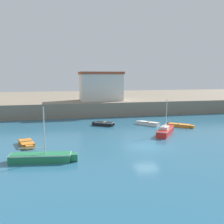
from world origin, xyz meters
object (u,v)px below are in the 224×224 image
Objects in this scene: dinghy_orange_1 at (180,125)px; sailboat_green_4 at (42,157)px; sailboat_red_2 at (166,131)px; dinghy_black_3 at (104,124)px; harbor_shed_near_wharf at (101,86)px; dinghy_orange_0 at (27,143)px; dinghy_white_5 at (148,123)px.

dinghy_orange_1 is 23.54m from sailboat_green_4.
sailboat_green_4 reaches higher than sailboat_red_2.
dinghy_black_3 is (-11.21, 3.58, 0.07)m from dinghy_orange_1.
dinghy_orange_1 is 0.68× the size of sailboat_red_2.
harbor_shed_near_wharf is at bearing 117.49° from dinghy_orange_1.
sailboat_red_2 is (17.58, 1.71, 0.25)m from dinghy_orange_0.
dinghy_orange_0 is 1.10× the size of dinghy_black_3.
dinghy_white_5 reaches higher than dinghy_orange_1.
sailboat_green_4 is at bearing -119.58° from dinghy_black_3.
harbor_shed_near_wharf is at bearing 69.37° from sailboat_green_4.
sailboat_red_2 is 0.61× the size of harbor_shed_near_wharf.
sailboat_green_4 is at bearing -148.87° from dinghy_orange_1.
sailboat_green_4 is 0.71× the size of harbor_shed_near_wharf.
harbor_shed_near_wharf is at bearing 61.06° from dinghy_orange_0.
sailboat_green_4 reaches higher than dinghy_orange_0.
dinghy_white_5 is at bearing -10.43° from dinghy_black_3.
harbor_shed_near_wharf is (11.12, 29.52, 5.25)m from sailboat_green_4.
dinghy_black_3 is at bearing 130.53° from sailboat_red_2.
dinghy_black_3 is 0.94× the size of dinghy_white_5.
dinghy_orange_1 is 0.41× the size of harbor_shed_near_wharf.
dinghy_orange_1 is 4.88m from dinghy_white_5.
sailboat_red_2 reaches higher than dinghy_orange_1.
sailboat_green_4 reaches higher than dinghy_black_3.
harbor_shed_near_wharf reaches higher than dinghy_white_5.
dinghy_black_3 is at bearing 162.29° from dinghy_orange_1.
dinghy_orange_0 is at bearing 106.84° from sailboat_green_4.
harbor_shed_near_wharf reaches higher than sailboat_green_4.
harbor_shed_near_wharf is at bearing 102.00° from sailboat_red_2.
sailboat_green_4 is (-20.15, -12.17, 0.17)m from dinghy_orange_1.
dinghy_black_3 is 18.11m from sailboat_green_4.
harbor_shed_near_wharf is (2.18, 13.78, 5.35)m from dinghy_black_3.
dinghy_white_5 is (6.91, -1.27, -0.01)m from dinghy_black_3.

